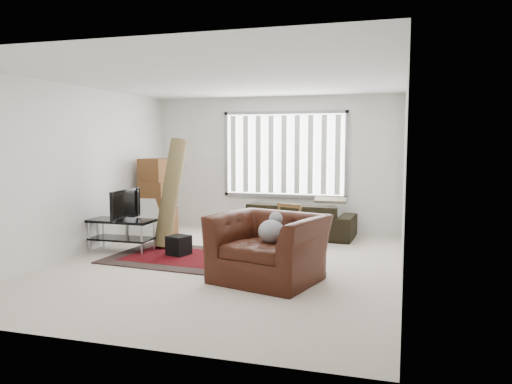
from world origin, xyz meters
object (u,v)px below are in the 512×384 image
tv_stand (122,228)px  sofa (295,214)px  moving_boxes (157,200)px  side_chair (283,229)px  armchair (269,243)px

tv_stand → sofa: 3.24m
tv_stand → moving_boxes: moving_boxes is taller
side_chair → sofa: bearing=116.1°
armchair → tv_stand: bearing=176.0°
moving_boxes → armchair: size_ratio=0.93×
armchair → sofa: bearing=110.4°
moving_boxes → side_chair: 3.06m
moving_boxes → side_chair: size_ratio=1.75×
sofa → moving_boxes: bearing=16.8°
moving_boxes → sofa: (2.60, 0.62, -0.26)m
armchair → side_chair: bearing=109.5°
tv_stand → moving_boxes: (-0.11, 1.45, 0.30)m
moving_boxes → armchair: moving_boxes is taller
moving_boxes → sofa: 2.69m
sofa → armchair: 3.05m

